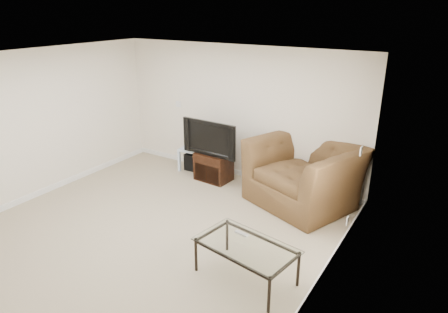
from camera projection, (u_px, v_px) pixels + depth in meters
The scene contains 18 objects.
floor at pixel (153, 231), 5.92m from camera, with size 5.00×5.00×0.00m, color tan.
ceiling at pixel (140, 59), 5.03m from camera, with size 5.00×5.00×0.00m, color white.
wall_back at pixel (238, 113), 7.46m from camera, with size 5.00×0.02×2.50m, color silver.
wall_left at pixel (35, 125), 6.71m from camera, with size 0.02×5.00×2.50m, color silver.
wall_right at pixel (324, 195), 4.24m from camera, with size 0.02×5.00×2.50m, color silver.
plate_back at pixel (178, 104), 8.14m from camera, with size 0.12×0.02×0.12m, color white.
plate_right_switch at pixel (361, 151), 5.52m from camera, with size 0.02×0.09×0.13m, color white.
plate_right_outlet at pixel (347, 221), 5.62m from camera, with size 0.02×0.08×0.12m, color white.
tv_stand at pixel (214, 167), 7.58m from camera, with size 0.65×0.45×0.54m, color black, non-canonical shape.
dvd_player at pixel (212, 158), 7.49m from camera, with size 0.33×0.23×0.05m, color black.
television at pixel (212, 137), 7.35m from camera, with size 1.06×0.21×0.65m, color black.
side_table at pixel (194, 158), 8.08m from camera, with size 0.48×0.48×0.47m, color #A6C3CB, non-canonical shape.
subwoofer at pixel (196, 161), 8.11m from camera, with size 0.35×0.35×0.35m, color black.
game_console at pixel (188, 142), 8.00m from camera, with size 0.05×0.16×0.21m, color white.
game_case at pixel (196, 144), 7.93m from camera, with size 0.05×0.14×0.18m, color #337FCC.
recliner at pixel (305, 163), 6.54m from camera, with size 1.63×1.06×1.42m, color #513425.
coffee_table at pixel (246, 262), 4.83m from camera, with size 1.19×0.68×0.47m, color black, non-canonical shape.
remote at pixel (242, 233), 4.96m from camera, with size 0.19×0.05×0.02m, color #B2B2B7.
Camera 1 is at (3.61, -3.81, 3.14)m, focal length 32.00 mm.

